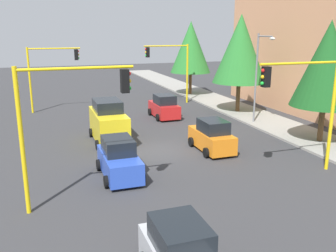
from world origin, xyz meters
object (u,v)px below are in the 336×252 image
object	(u,v)px
traffic_signal_far_left	(171,62)
car_red	(164,107)
street_lamp_curbside	(259,69)
tree_roadside_mid	(240,49)
traffic_signal_near_right	(67,109)
delivery_van_yellow	(109,123)
traffic_signal_far_right	(50,66)
traffic_signal_near_left	(306,95)
car_orange	(212,137)
car_blue	(119,159)
tree_roadside_near	(328,64)
tree_roadside_far	(191,47)

from	to	relation	value
traffic_signal_far_left	car_red	size ratio (longest dim) A/B	1.60
street_lamp_curbside	tree_roadside_mid	bearing A→B (deg)	169.67
traffic_signal_near_right	delivery_van_yellow	distance (m)	9.92
traffic_signal_far_right	delivery_van_yellow	distance (m)	11.84
traffic_signal_far_left	traffic_signal_far_right	bearing A→B (deg)	-90.00
traffic_signal_near_left	delivery_van_yellow	size ratio (longest dim) A/B	1.22
car_orange	car_blue	xyz separation A→B (m)	(2.22, -6.24, 0.00)
car_orange	tree_roadside_mid	bearing A→B (deg)	142.71
tree_roadside_near	street_lamp_curbside	bearing A→B (deg)	-166.95
street_lamp_curbside	traffic_signal_far_left	bearing A→B (deg)	-161.54
tree_roadside_mid	car_blue	xyz separation A→B (m)	(11.35, -13.19, -4.76)
traffic_signal_near_left	tree_roadside_mid	size ratio (longest dim) A/B	0.68
tree_roadside_mid	tree_roadside_far	xyz separation A→B (m)	(-10.00, -0.50, -0.26)
traffic_signal_far_left	traffic_signal_near_left	world-z (taller)	traffic_signal_far_left
street_lamp_curbside	car_blue	world-z (taller)	street_lamp_curbside
car_blue	traffic_signal_near_left	bearing A→B (deg)	73.43
traffic_signal_near_left	street_lamp_curbside	bearing A→B (deg)	160.11
traffic_signal_near_right	tree_roadside_near	size ratio (longest dim) A/B	0.75
car_red	car_orange	bearing A→B (deg)	-0.51
street_lamp_curbside	tree_roadside_mid	world-z (taller)	tree_roadside_mid
car_red	tree_roadside_mid	bearing A→B (deg)	87.12
traffic_signal_near_right	traffic_signal_far_left	bearing A→B (deg)	150.17
tree_roadside_mid	car_red	xyz separation A→B (m)	(-0.35, -6.87, -4.76)
tree_roadside_mid	car_orange	world-z (taller)	tree_roadside_mid
traffic_signal_near_right	traffic_signal_far_right	bearing A→B (deg)	179.94
traffic_signal_near_right	traffic_signal_near_left	bearing A→B (deg)	90.00
traffic_signal_near_left	delivery_van_yellow	bearing A→B (deg)	-137.13
tree_roadside_mid	car_blue	distance (m)	18.04
street_lamp_curbside	car_blue	bearing A→B (deg)	-60.68
traffic_signal_near_left	tree_roadside_far	xyz separation A→B (m)	(-24.00, 3.78, 1.27)
delivery_van_yellow	car_red	bearing A→B (deg)	133.45
tree_roadside_mid	street_lamp_curbside	bearing A→B (deg)	-10.33
car_blue	traffic_signal_far_right	bearing A→B (deg)	-171.71
traffic_signal_near_right	traffic_signal_far_right	distance (m)	20.00
traffic_signal_far_right	street_lamp_curbside	size ratio (longest dim) A/B	0.83
traffic_signal_near_right	car_red	distance (m)	17.18
traffic_signal_near_right	tree_roadside_mid	world-z (taller)	tree_roadside_mid
tree_roadside_near	car_orange	bearing A→B (deg)	-96.65
traffic_signal_near_right	car_red	world-z (taller)	traffic_signal_near_right
tree_roadside_near	car_blue	size ratio (longest dim) A/B	2.05
traffic_signal_far_right	street_lamp_curbside	distance (m)	18.18
traffic_signal_near_right	tree_roadside_far	distance (m)	28.45
traffic_signal_near_left	car_orange	xyz separation A→B (m)	(-4.87, -2.68, -3.23)
traffic_signal_near_left	car_red	xyz separation A→B (m)	(-14.35, -2.59, -3.23)
car_red	tree_roadside_near	bearing A→B (deg)	35.46
car_orange	car_blue	bearing A→B (deg)	-70.44
traffic_signal_far_right	traffic_signal_near_left	distance (m)	23.04
tree_roadside_near	traffic_signal_near_right	bearing A→B (deg)	-76.16
traffic_signal_far_left	traffic_signal_near_left	xyz separation A→B (m)	(20.00, -0.01, -0.04)
street_lamp_curbside	tree_roadside_near	xyz separation A→B (m)	(5.61, 1.30, 0.82)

